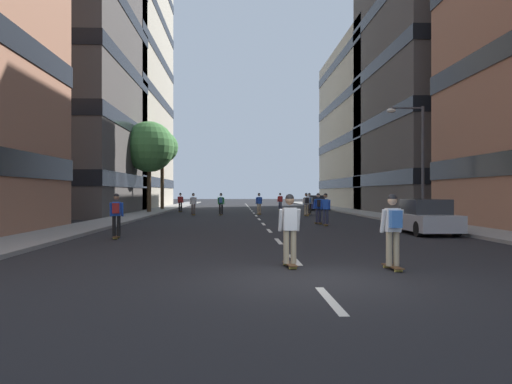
% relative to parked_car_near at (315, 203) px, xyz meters
% --- Properties ---
extents(ground_plane, '(190.45, 190.45, 0.00)m').
position_rel_parked_car_near_xyz_m(ground_plane, '(-6.69, -8.89, -0.70)').
color(ground_plane, black).
extents(sidewalk_left, '(2.52, 87.29, 0.14)m').
position_rel_parked_car_near_xyz_m(sidewalk_left, '(-15.83, -4.92, -0.63)').
color(sidewalk_left, gray).
rests_on(sidewalk_left, ground_plane).
extents(sidewalk_right, '(2.52, 87.29, 0.14)m').
position_rel_parked_car_near_xyz_m(sidewalk_right, '(2.46, -4.92, -0.63)').
color(sidewalk_right, gray).
rests_on(sidewalk_right, ground_plane).
extents(lane_markings, '(0.16, 72.20, 0.01)m').
position_rel_parked_car_near_xyz_m(lane_markings, '(-6.69, -7.63, -0.70)').
color(lane_markings, silver).
rests_on(lane_markings, ground_plane).
extents(building_left_far, '(17.61, 23.08, 29.43)m').
position_rel_parked_car_near_xyz_m(building_left_far, '(-25.83, 7.51, 14.11)').
color(building_left_far, '#B2A893').
rests_on(building_left_far, ground_plane).
extents(building_right_mid, '(17.61, 17.03, 24.44)m').
position_rel_parked_car_near_xyz_m(building_right_mid, '(12.46, -9.71, 11.61)').
color(building_right_mid, '#4C4744').
rests_on(building_right_mid, ground_plane).
extents(building_right_far, '(17.61, 23.59, 19.16)m').
position_rel_parked_car_near_xyz_m(building_right_far, '(12.46, 7.51, 8.97)').
color(building_right_far, '#B2A893').
rests_on(building_right_far, ground_plane).
extents(parked_car_near, '(1.82, 4.40, 1.52)m').
position_rel_parked_car_near_xyz_m(parked_car_near, '(0.00, 0.00, 0.00)').
color(parked_car_near, navy).
rests_on(parked_car_near, ground_plane).
extents(parked_car_mid, '(1.82, 4.40, 1.52)m').
position_rel_parked_car_near_xyz_m(parked_car_mid, '(0.00, -29.61, 0.00)').
color(parked_car_mid, '#B2B7BF').
rests_on(parked_car_mid, ground_plane).
extents(street_tree_near, '(4.42, 4.42, 7.88)m').
position_rel_parked_car_near_xyz_m(street_tree_near, '(-15.83, -7.62, 5.08)').
color(street_tree_near, '#4C3823').
rests_on(street_tree_near, sidewalk_left).
extents(street_tree_mid, '(3.26, 3.26, 7.97)m').
position_rel_parked_car_near_xyz_m(street_tree_mid, '(-15.83, 0.07, 5.71)').
color(street_tree_mid, '#4C3823').
rests_on(street_tree_mid, sidewalk_left).
extents(streetlamp_right, '(2.13, 0.30, 6.50)m').
position_rel_parked_car_near_xyz_m(streetlamp_right, '(1.84, -23.73, 3.44)').
color(streetlamp_right, '#3F3F44').
rests_on(streetlamp_right, sidewalk_right).
extents(skater_0, '(0.55, 0.92, 1.78)m').
position_rel_parked_car_near_xyz_m(skater_0, '(-9.45, -11.51, 0.32)').
color(skater_0, brown).
rests_on(skater_0, ground_plane).
extents(skater_1, '(0.57, 0.92, 1.78)m').
position_rel_parked_car_near_xyz_m(skater_1, '(-11.67, -11.27, 0.29)').
color(skater_1, brown).
rests_on(skater_1, ground_plane).
extents(skater_2, '(0.55, 0.92, 1.78)m').
position_rel_parked_car_near_xyz_m(skater_2, '(-12.97, -31.31, 0.32)').
color(skater_2, brown).
rests_on(skater_2, ground_plane).
extents(skater_3, '(0.56, 0.92, 1.78)m').
position_rel_parked_car_near_xyz_m(skater_3, '(-2.83, -13.18, 0.32)').
color(skater_3, brown).
rests_on(skater_3, ground_plane).
extents(skater_4, '(0.55, 0.92, 1.78)m').
position_rel_parked_car_near_xyz_m(skater_4, '(-4.60, -39.51, 0.32)').
color(skater_4, brown).
rests_on(skater_4, ground_plane).
extents(skater_5, '(0.55, 0.92, 1.78)m').
position_rel_parked_car_near_xyz_m(skater_5, '(-3.37, -24.20, 0.29)').
color(skater_5, brown).
rests_on(skater_5, ground_plane).
extents(skater_6, '(0.55, 0.92, 1.78)m').
position_rel_parked_car_near_xyz_m(skater_6, '(-6.96, -38.97, 0.29)').
color(skater_6, brown).
rests_on(skater_6, ground_plane).
extents(skater_7, '(0.56, 0.92, 1.78)m').
position_rel_parked_car_near_xyz_m(skater_7, '(-6.35, -10.46, 0.29)').
color(skater_7, brown).
rests_on(skater_7, ground_plane).
extents(skater_8, '(0.55, 0.92, 1.78)m').
position_rel_parked_car_near_xyz_m(skater_8, '(-13.40, -5.02, 0.32)').
color(skater_8, brown).
rests_on(skater_8, ground_plane).
extents(skater_9, '(0.56, 0.92, 1.78)m').
position_rel_parked_car_near_xyz_m(skater_9, '(-2.24, -10.75, 0.32)').
color(skater_9, brown).
rests_on(skater_9, ground_plane).
extents(skater_10, '(0.55, 0.92, 1.78)m').
position_rel_parked_car_near_xyz_m(skater_10, '(-3.76, -1.10, 0.29)').
color(skater_10, brown).
rests_on(skater_10, ground_plane).
extents(skater_11, '(0.57, 0.92, 1.78)m').
position_rel_parked_car_near_xyz_m(skater_11, '(-3.52, -22.80, 0.32)').
color(skater_11, brown).
rests_on(skater_11, ground_plane).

